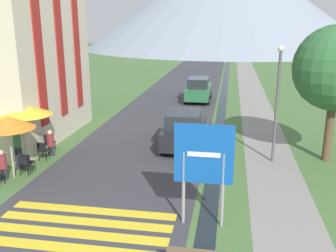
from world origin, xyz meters
TOP-DOWN VIEW (x-y plane):
  - ground_plane at (0.00, 20.00)m, footprint 160.00×160.00m
  - road at (-2.50, 30.00)m, footprint 6.40×60.00m
  - footpath at (3.60, 30.00)m, footprint 2.20×60.00m
  - drainage_channel at (1.20, 30.00)m, footprint 0.60×60.00m
  - crosswalk_marking at (-2.50, 3.64)m, footprint 5.44×2.54m
  - hotel_building at (-9.39, 12.00)m, footprint 5.84×8.16m
  - road_sign at (1.04, 4.43)m, footprint 1.73×0.11m
  - parked_car_near at (-0.40, 11.50)m, footprint 1.91×3.86m
  - parked_car_far at (-0.68, 22.74)m, footprint 1.88×4.09m
  - cafe_chair_near_left at (-6.22, 7.03)m, footprint 0.40×0.40m
  - cafe_chair_far_left at (-6.54, 9.78)m, footprint 0.40×0.40m
  - cafe_chair_middle at (-6.29, 8.69)m, footprint 0.40×0.40m
  - cafe_chair_near_right at (-6.21, 7.20)m, footprint 0.40×0.40m
  - cafe_umbrella_front_orange at (-6.55, 6.76)m, footprint 2.01×2.01m
  - cafe_umbrella_middle_yellow at (-6.90, 8.67)m, footprint 2.23×2.23m
  - person_seated_near at (-6.82, 6.51)m, footprint 0.32×0.32m
  - person_standing_terrace at (-6.81, 7.61)m, footprint 0.32×0.32m
  - person_seated_far at (-6.25, 9.36)m, footprint 0.32×0.32m
  - streetlamp at (3.67, 10.26)m, footprint 0.28×0.28m
  - tree_by_path at (6.02, 10.78)m, footprint 3.58×3.58m

SIDE VIEW (x-z plane):
  - ground_plane at x=0.00m, z-range 0.00..0.00m
  - drainage_channel at x=1.20m, z-range 0.00..0.00m
  - road at x=-2.50m, z-range 0.00..0.01m
  - footpath at x=3.60m, z-range 0.00..0.01m
  - crosswalk_marking at x=-2.50m, z-range 0.00..0.01m
  - cafe_chair_near_left at x=-6.22m, z-range 0.09..0.94m
  - cafe_chair_far_left at x=-6.54m, z-range 0.09..0.94m
  - cafe_chair_middle at x=-6.29m, z-range 0.09..0.94m
  - cafe_chair_near_right at x=-6.21m, z-range 0.09..0.94m
  - person_seated_far at x=-6.25m, z-range 0.06..1.27m
  - person_seated_near at x=-6.82m, z-range 0.07..1.28m
  - parked_car_near at x=-0.40m, z-range 0.00..1.82m
  - parked_car_far at x=-0.68m, z-range 0.00..1.82m
  - person_standing_terrace at x=-6.81m, z-range 0.14..1.87m
  - road_sign at x=1.04m, z-range 0.43..3.58m
  - cafe_umbrella_front_orange at x=-6.55m, z-range 1.00..3.48m
  - cafe_umbrella_middle_yellow at x=-6.90m, z-range 1.02..3.51m
  - streetlamp at x=3.67m, z-range 0.48..5.49m
  - tree_by_path at x=6.02m, z-range 1.12..6.98m
  - hotel_building at x=-9.39m, z-range 0.43..10.69m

